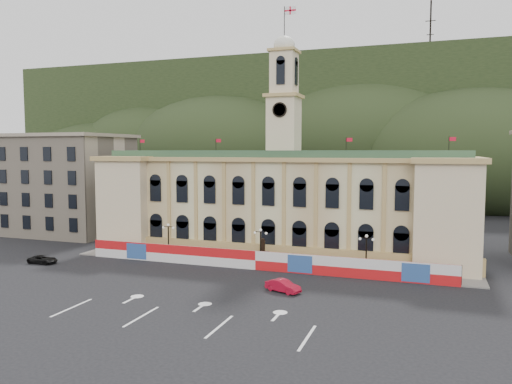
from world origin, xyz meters
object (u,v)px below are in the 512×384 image
(lamp_center, at_px, (261,244))
(red_sedan, at_px, (283,286))
(black_suv, at_px, (43,259))
(statue, at_px, (263,256))

(lamp_center, xyz_separation_m, red_sedan, (6.28, -10.69, -2.39))
(lamp_center, relative_size, black_suv, 1.22)
(statue, xyz_separation_m, black_suv, (-28.98, -9.40, -0.61))
(red_sedan, height_order, black_suv, red_sedan)
(statue, height_order, black_suv, statue)
(lamp_center, bearing_deg, statue, 90.00)
(red_sedan, bearing_deg, statue, 49.32)
(statue, bearing_deg, red_sedan, -61.74)
(red_sedan, relative_size, black_suv, 1.04)
(lamp_center, bearing_deg, red_sedan, -59.55)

